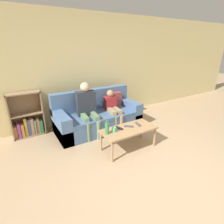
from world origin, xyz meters
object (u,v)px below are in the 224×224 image
object	(u,v)px
coffee_table	(129,131)
person_child	(112,107)
bookshelf	(28,120)
person_adult	(87,105)
bottle	(107,128)
tv_remote_2	(129,126)
couch	(98,117)
cup_near	(114,130)
tv_remote_1	(138,124)
tv_remote_0	(119,128)

from	to	relation	value
coffee_table	person_child	distance (m)	0.98
person_child	bookshelf	bearing A→B (deg)	167.33
coffee_table	person_adult	xyz separation A→B (m)	(-0.40, 1.00, 0.28)
bookshelf	bottle	xyz separation A→B (m)	(1.11, -1.55, 0.17)
bookshelf	tv_remote_2	world-z (taller)	bookshelf
couch	bottle	bearing A→B (deg)	-108.32
bookshelf	person_adult	xyz separation A→B (m)	(1.16, -0.59, 0.30)
bookshelf	person_adult	bearing A→B (deg)	-26.92
tv_remote_2	bottle	distance (m)	0.50
couch	coffee_table	bearing A→B (deg)	-84.67
cup_near	tv_remote_1	bearing A→B (deg)	0.78
couch	coffee_table	xyz separation A→B (m)	(0.10, -1.08, 0.08)
cup_near	tv_remote_2	size ratio (longest dim) A/B	0.56
bookshelf	tv_remote_2	distance (m)	2.21
couch	cup_near	world-z (taller)	couch
cup_near	tv_remote_2	distance (m)	0.35
tv_remote_2	cup_near	bearing A→B (deg)	134.99
tv_remote_1	tv_remote_2	distance (m)	0.21
person_adult	bottle	world-z (taller)	person_adult
person_child	tv_remote_2	size ratio (longest dim) A/B	5.61
couch	person_adult	xyz separation A→B (m)	(-0.30, -0.08, 0.36)
cup_near	tv_remote_1	world-z (taller)	cup_near
coffee_table	tv_remote_2	world-z (taller)	tv_remote_2
person_child	person_adult	bearing A→B (deg)	-177.70
coffee_table	person_adult	size ratio (longest dim) A/B	0.92
couch	bookshelf	bearing A→B (deg)	160.72
person_adult	cup_near	bearing A→B (deg)	-77.90
person_adult	tv_remote_1	world-z (taller)	person_adult
tv_remote_0	bottle	size ratio (longest dim) A/B	0.71
coffee_table	person_child	size ratio (longest dim) A/B	1.17
person_child	tv_remote_1	size ratio (longest dim) A/B	5.09
tv_remote_0	tv_remote_2	xyz separation A→B (m)	(0.20, -0.04, 0.00)
bookshelf	tv_remote_2	bearing A→B (deg)	-43.72
tv_remote_0	cup_near	bearing A→B (deg)	-171.07
bookshelf	tv_remote_1	bearing A→B (deg)	-40.48
person_child	cup_near	xyz separation A→B (m)	(-0.52, -0.91, -0.05)
couch	cup_near	size ratio (longest dim) A/B	21.73
bookshelf	coffee_table	xyz separation A→B (m)	(1.56, -1.59, 0.02)
couch	tv_remote_2	world-z (taller)	couch
person_adult	bottle	bearing A→B (deg)	-86.49
couch	tv_remote_0	size ratio (longest dim) A/B	11.07
coffee_table	person_child	world-z (taller)	person_child
cup_near	bottle	xyz separation A→B (m)	(-0.15, 0.00, 0.06)
bookshelf	person_adult	world-z (taller)	person_adult
bookshelf	bottle	world-z (taller)	bookshelf
bookshelf	coffee_table	world-z (taller)	bookshelf
tv_remote_0	tv_remote_2	bearing A→B (deg)	-24.46
tv_remote_1	bottle	distance (m)	0.71
tv_remote_1	bottle	bearing A→B (deg)	-168.12
person_child	bottle	size ratio (longest dim) A/B	3.59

